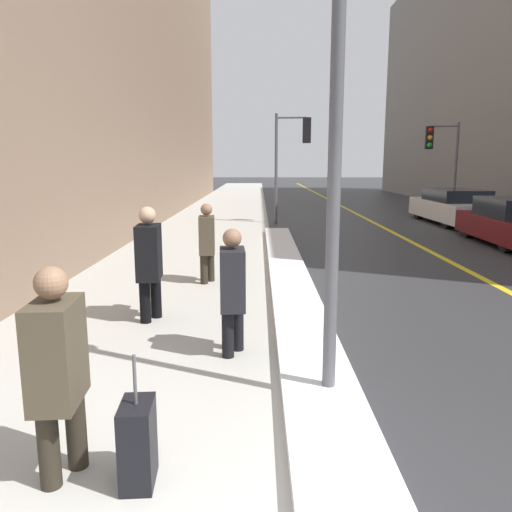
{
  "coord_description": "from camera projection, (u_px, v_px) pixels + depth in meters",
  "views": [
    {
      "loc": [
        -0.37,
        -2.2,
        2.2
      ],
      "look_at": [
        -0.4,
        4.0,
        1.05
      ],
      "focal_mm": 35.0,
      "sensor_mm": 36.0,
      "label": 1
    }
  ],
  "objects": [
    {
      "name": "road_centre_stripe",
      "position": [
        384.0,
        228.0,
        17.29
      ],
      "size": [
        0.16,
        80.0,
        0.0
      ],
      "color": "gold",
      "rests_on": "ground"
    },
    {
      "name": "traffic_light_near",
      "position": [
        295.0,
        145.0,
        18.16
      ],
      "size": [
        1.31,
        0.33,
        3.99
      ],
      "rotation": [
        0.0,
        0.0,
        -0.07
      ],
      "color": "#515156",
      "rests_on": "ground"
    },
    {
      "name": "building_facade_left",
      "position": [
        100.0,
        26.0,
        20.82
      ],
      "size": [
        6.0,
        36.0,
        15.74
      ],
      "color": "#846B56",
      "rests_on": "ground"
    },
    {
      "name": "snow_bank_curb",
      "position": [
        292.0,
        287.0,
        8.74
      ],
      "size": [
        0.74,
        15.13,
        0.15
      ],
      "color": "white",
      "rests_on": "ground"
    },
    {
      "name": "traffic_light_far",
      "position": [
        440.0,
        149.0,
        20.08
      ],
      "size": [
        1.31,
        0.33,
        3.82
      ],
      "rotation": [
        0.0,
        0.0,
        3.02
      ],
      "color": "#515156",
      "rests_on": "ground"
    },
    {
      "name": "parked_car_white",
      "position": [
        454.0,
        207.0,
        18.56
      ],
      "size": [
        1.9,
        4.87,
        1.27
      ],
      "rotation": [
        0.0,
        0.0,
        1.59
      ],
      "color": "silver",
      "rests_on": "ground"
    },
    {
      "name": "sidewalk_slab",
      "position": [
        212.0,
        228.0,
        17.32
      ],
      "size": [
        4.0,
        80.0,
        0.01
      ],
      "color": "#B2AFA8",
      "rests_on": "ground"
    },
    {
      "name": "lamp_post",
      "position": [
        336.0,
        131.0,
        4.28
      ],
      "size": [
        0.28,
        0.28,
        4.03
      ],
      "color": "#515156",
      "rests_on": "ground"
    },
    {
      "name": "pedestrian_trailing",
      "position": [
        233.0,
        286.0,
        5.7
      ],
      "size": [
        0.32,
        0.5,
        1.49
      ],
      "rotation": [
        0.0,
        0.0,
        -1.5
      ],
      "color": "black",
      "rests_on": "ground"
    },
    {
      "name": "pedestrian_in_glasses",
      "position": [
        207.0,
        239.0,
        9.19
      ],
      "size": [
        0.32,
        0.5,
        1.48
      ],
      "rotation": [
        0.0,
        0.0,
        -1.5
      ],
      "color": "#2A241B",
      "rests_on": "ground"
    },
    {
      "name": "pedestrian_with_shoulder_bag",
      "position": [
        149.0,
        258.0,
        6.95
      ],
      "size": [
        0.35,
        0.75,
        1.62
      ],
      "rotation": [
        0.0,
        0.0,
        -1.5
      ],
      "color": "black",
      "rests_on": "ground"
    },
    {
      "name": "rolling_suitcase",
      "position": [
        138.0,
        444.0,
        3.43
      ],
      "size": [
        0.25,
        0.37,
        0.95
      ],
      "rotation": [
        0.0,
        0.0,
        -1.5
      ],
      "color": "black",
      "rests_on": "ground"
    },
    {
      "name": "pedestrian_nearside",
      "position": [
        57.0,
        364.0,
        3.4
      ],
      "size": [
        0.33,
        0.52,
        1.54
      ],
      "rotation": [
        0.0,
        0.0,
        -1.5
      ],
      "color": "#2A241B",
      "rests_on": "ground"
    }
  ]
}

